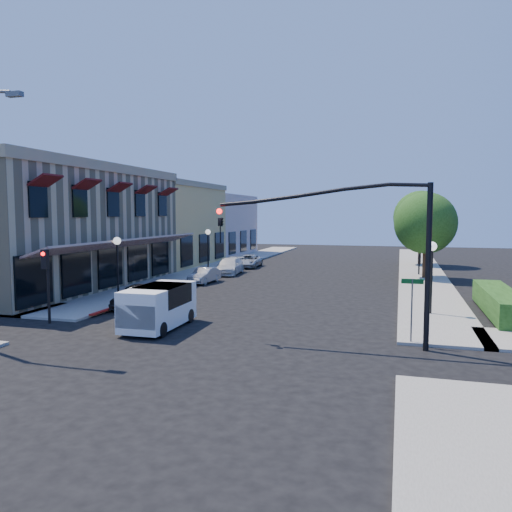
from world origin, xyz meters
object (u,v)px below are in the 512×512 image
(lamppost_right_near, at_px, (432,259))
(parked_car_c, at_px, (229,266))
(signal_mast_arm, at_px, (367,236))
(lamppost_right_far, at_px, (420,241))
(parked_car_a, at_px, (136,296))
(parked_car_d, at_px, (249,261))
(lamppost_left_near, at_px, (117,252))
(parked_car_b, at_px, (204,275))
(street_name_sign, at_px, (412,300))
(white_van, at_px, (158,304))
(lamppost_left_far, at_px, (208,239))
(street_tree_b, at_px, (421,217))
(secondary_signal, at_px, (46,272))
(street_tree_a, at_px, (425,223))

(lamppost_right_near, relative_size, parked_car_c, 0.81)
(signal_mast_arm, bearing_deg, lamppost_right_far, 83.30)
(signal_mast_arm, relative_size, parked_car_a, 2.21)
(parked_car_a, distance_m, parked_car_d, 20.17)
(lamppost_left_near, xyz_separation_m, parked_car_b, (2.30, 7.45, -2.19))
(street_name_sign, relative_size, white_van, 0.61)
(street_name_sign, height_order, parked_car_d, street_name_sign)
(street_name_sign, distance_m, parked_car_a, 14.26)
(signal_mast_arm, bearing_deg, parked_car_b, 130.83)
(parked_car_d, bearing_deg, lamppost_left_far, -122.29)
(street_tree_b, height_order, street_name_sign, street_tree_b)
(parked_car_c, bearing_deg, parked_car_a, -94.19)
(secondary_signal, height_order, parked_car_d, secondary_signal)
(secondary_signal, xyz_separation_m, lamppost_left_near, (-0.50, 6.59, 0.42))
(street_tree_a, relative_size, parked_car_d, 1.58)
(street_tree_b, xyz_separation_m, lamppost_right_near, (-0.30, -24.00, -1.81))
(parked_car_c, bearing_deg, signal_mast_arm, -62.12)
(street_tree_b, distance_m, lamppost_right_near, 24.07)
(street_tree_b, bearing_deg, white_van, -111.16)
(street_tree_a, relative_size, lamppost_left_far, 1.82)
(street_name_sign, bearing_deg, parked_car_b, 135.96)
(lamppost_left_far, distance_m, parked_car_d, 5.23)
(white_van, bearing_deg, lamppost_right_near, 28.08)
(parked_car_b, xyz_separation_m, parked_car_c, (0.00, 5.29, 0.10))
(lamppost_left_far, height_order, white_van, lamppost_left_far)
(white_van, relative_size, parked_car_a, 1.14)
(secondary_signal, height_order, white_van, secondary_signal)
(street_tree_a, relative_size, parked_car_a, 1.79)
(lamppost_left_far, relative_size, parked_car_a, 0.98)
(signal_mast_arm, xyz_separation_m, parked_car_d, (-12.06, 24.68, -3.52))
(white_van, distance_m, parked_car_b, 13.92)
(street_tree_a, relative_size, secondary_signal, 1.95)
(parked_car_c, bearing_deg, white_van, -84.02)
(street_tree_a, distance_m, signal_mast_arm, 20.71)
(lamppost_left_far, bearing_deg, street_tree_b, 30.03)
(parked_car_a, height_order, parked_car_d, parked_car_a)
(street_name_sign, xyz_separation_m, parked_car_c, (-13.70, 18.54, -1.06))
(secondary_signal, distance_m, parked_car_a, 5.22)
(street_tree_a, bearing_deg, white_van, -120.12)
(street_tree_a, distance_m, parked_car_d, 15.99)
(street_tree_a, bearing_deg, parked_car_a, -133.15)
(white_van, height_order, parked_car_d, white_van)
(lamppost_right_far, height_order, parked_car_d, lamppost_right_far)
(secondary_signal, distance_m, lamppost_right_near, 17.77)
(lamppost_right_near, bearing_deg, secondary_signal, -158.22)
(parked_car_d, bearing_deg, street_tree_b, 17.82)
(parked_car_a, relative_size, parked_car_d, 0.88)
(lamppost_right_far, bearing_deg, parked_car_a, -129.24)
(lamppost_left_near, bearing_deg, lamppost_left_far, 90.00)
(lamppost_right_near, bearing_deg, lamppost_right_far, 90.00)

